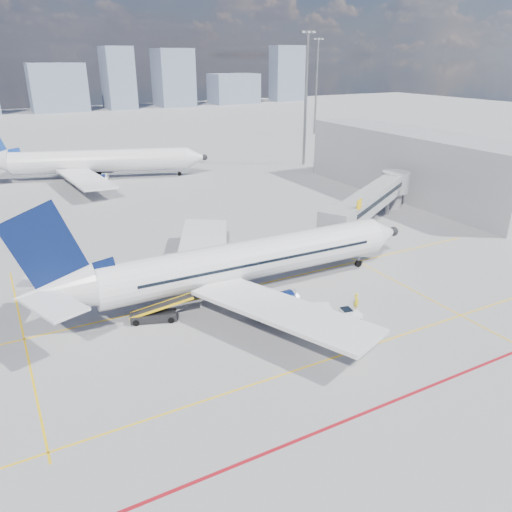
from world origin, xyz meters
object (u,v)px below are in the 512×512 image
at_px(second_aircraft, 91,161).
at_px(belt_loader, 155,314).
at_px(cargo_dolly, 311,316).
at_px(ramp_worker, 356,301).
at_px(main_aircraft, 235,263).
at_px(baggage_tug, 349,316).

height_order(second_aircraft, belt_loader, second_aircraft).
distance_m(second_aircraft, belt_loader, 56.97).
xyz_separation_m(cargo_dolly, ramp_worker, (5.41, 0.76, -0.27)).
relative_size(main_aircraft, baggage_tug, 18.54).
bearing_deg(baggage_tug, second_aircraft, 107.30).
xyz_separation_m(main_aircraft, ramp_worker, (8.19, -7.78, -2.44)).
bearing_deg(second_aircraft, ramp_worker, -62.08).
xyz_separation_m(main_aircraft, second_aircraft, (-1.91, 55.28, -0.00)).
bearing_deg(cargo_dolly, belt_loader, 167.91).
height_order(cargo_dolly, ramp_worker, cargo_dolly).
distance_m(main_aircraft, baggage_tug, 11.50).
bearing_deg(belt_loader, ramp_worker, -2.02).
height_order(main_aircraft, second_aircraft, second_aircraft).
height_order(belt_loader, ramp_worker, belt_loader).
height_order(second_aircraft, ramp_worker, second_aircraft).
bearing_deg(cargo_dolly, main_aircraft, 129.26).
bearing_deg(belt_loader, main_aircraft, 28.31).
xyz_separation_m(second_aircraft, ramp_worker, (10.10, -63.06, -2.44)).
bearing_deg(main_aircraft, second_aircraft, 93.24).
height_order(baggage_tug, ramp_worker, ramp_worker).
xyz_separation_m(baggage_tug, cargo_dolly, (-3.27, 0.90, 0.41)).
relative_size(second_aircraft, baggage_tug, 19.45).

